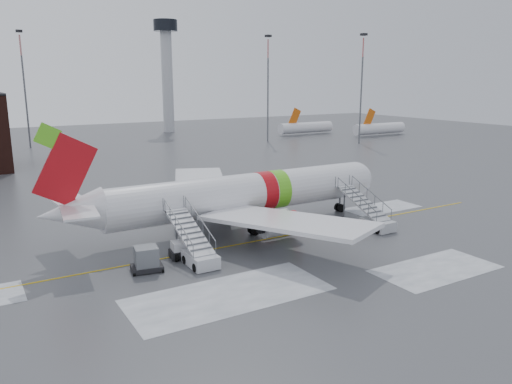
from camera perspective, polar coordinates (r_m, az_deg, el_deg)
ground at (r=45.71m, az=-2.23°, el=-5.59°), size 260.00×260.00×0.00m
airliner at (r=48.37m, az=-2.18°, el=-0.35°), size 35.03×32.97×11.18m
airstair_fwd at (r=50.52m, az=13.14°, el=-2.87°), size 2.05×7.70×3.48m
airstair_aft at (r=40.32m, az=-6.81°, el=-6.62°), size 2.05×7.70×3.48m
pushback_tug at (r=41.73m, az=-8.31°, el=-6.61°), size 2.67×2.13×1.45m
uld_container at (r=39.37m, az=-12.40°, el=-7.58°), size 2.60×2.07×1.93m
control_tower at (r=142.54m, az=-10.17°, el=14.32°), size 6.40×6.40×30.00m
light_mast_far_ne at (r=118.13m, az=1.38°, el=12.49°), size 1.20×1.20×24.25m
light_mast_far_n at (r=116.88m, az=-24.98°, el=11.33°), size 1.20×1.20×24.25m
light_mast_far_e at (r=116.64m, az=11.98°, el=12.22°), size 1.20×1.20×24.25m
distant_aircraft at (r=132.49m, az=8.47°, el=6.38°), size 35.00×18.00×8.00m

